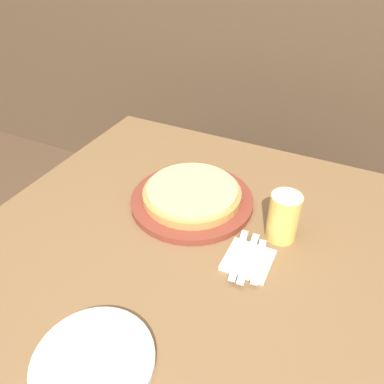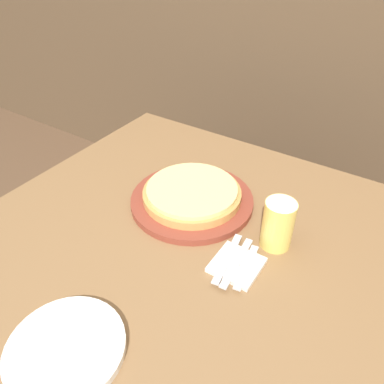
# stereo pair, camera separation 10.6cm
# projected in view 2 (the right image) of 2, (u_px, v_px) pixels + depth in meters

# --- Properties ---
(ground_plane) EXTENTS (12.00, 12.00, 0.00)m
(ground_plane) POSITION_uv_depth(u_px,v_px,m) (188.00, 379.00, 1.39)
(ground_plane) COLOR brown
(dining_table) EXTENTS (1.12, 1.09, 0.71)m
(dining_table) POSITION_uv_depth(u_px,v_px,m) (187.00, 323.00, 1.17)
(dining_table) COLOR olive
(dining_table) RESTS_ON ground_plane
(pizza_on_board) EXTENTS (0.35, 0.35, 0.06)m
(pizza_on_board) POSITION_uv_depth(u_px,v_px,m) (192.00, 196.00, 1.07)
(pizza_on_board) COLOR brown
(pizza_on_board) RESTS_ON dining_table
(beer_glass) EXTENTS (0.08, 0.08, 0.13)m
(beer_glass) POSITION_uv_depth(u_px,v_px,m) (278.00, 223.00, 0.91)
(beer_glass) COLOR #E5C65B
(beer_glass) RESTS_ON dining_table
(dinner_plate) EXTENTS (0.23, 0.23, 0.02)m
(dinner_plate) POSITION_uv_depth(u_px,v_px,m) (66.00, 348.00, 0.71)
(dinner_plate) COLOR white
(dinner_plate) RESTS_ON dining_table
(napkin_stack) EXTENTS (0.11, 0.11, 0.01)m
(napkin_stack) POSITION_uv_depth(u_px,v_px,m) (237.00, 265.00, 0.89)
(napkin_stack) COLOR white
(napkin_stack) RESTS_ON dining_table
(fork) EXTENTS (0.04, 0.17, 0.00)m
(fork) POSITION_uv_depth(u_px,v_px,m) (228.00, 258.00, 0.89)
(fork) COLOR silver
(fork) RESTS_ON napkin_stack
(dinner_knife) EXTENTS (0.03, 0.17, 0.00)m
(dinner_knife) POSITION_uv_depth(u_px,v_px,m) (237.00, 262.00, 0.88)
(dinner_knife) COLOR silver
(dinner_knife) RESTS_ON napkin_stack
(spoon) EXTENTS (0.04, 0.15, 0.00)m
(spoon) POSITION_uv_depth(u_px,v_px,m) (246.00, 267.00, 0.87)
(spoon) COLOR silver
(spoon) RESTS_ON napkin_stack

